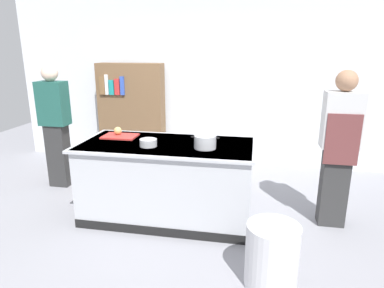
{
  "coord_description": "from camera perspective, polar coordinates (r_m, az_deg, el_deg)",
  "views": [
    {
      "loc": [
        0.95,
        -3.49,
        1.92
      ],
      "look_at": [
        0.25,
        0.2,
        0.85
      ],
      "focal_mm": 31.28,
      "sensor_mm": 36.0,
      "label": 1
    }
  ],
  "objects": [
    {
      "name": "mixing_bowl",
      "position": [
        3.66,
        -7.47,
        0.23
      ],
      "size": [
        0.19,
        0.19,
        0.08
      ],
      "primitive_type": "cylinder",
      "color": "#B7BABF",
      "rests_on": "counter_island"
    },
    {
      "name": "stock_pot",
      "position": [
        3.55,
        2.25,
        0.37
      ],
      "size": [
        0.3,
        0.24,
        0.14
      ],
      "color": "#B7BABF",
      "rests_on": "counter_island"
    },
    {
      "name": "cutting_board",
      "position": [
        4.1,
        -12.17,
        1.3
      ],
      "size": [
        0.4,
        0.28,
        0.02
      ],
      "primitive_type": "cube",
      "color": "red",
      "rests_on": "counter_island"
    },
    {
      "name": "trash_bin",
      "position": [
        2.98,
        13.46,
        -18.05
      ],
      "size": [
        0.44,
        0.44,
        0.55
      ],
      "primitive_type": "cylinder",
      "color": "silver",
      "rests_on": "ground_plane"
    },
    {
      "name": "person_chef",
      "position": [
        3.91,
        23.73,
        -0.4
      ],
      "size": [
        0.38,
        0.25,
        1.72
      ],
      "rotation": [
        0.0,
        0.0,
        1.83
      ],
      "color": "#313131",
      "rests_on": "ground_plane"
    },
    {
      "name": "onion",
      "position": [
        4.14,
        -12.54,
        2.22
      ],
      "size": [
        0.09,
        0.09,
        0.09
      ],
      "primitive_type": "sphere",
      "color": "tan",
      "rests_on": "cutting_board"
    },
    {
      "name": "counter_island",
      "position": [
        3.9,
        -4.19,
        -6.06
      ],
      "size": [
        1.98,
        0.98,
        0.9
      ],
      "color": "#B7BABF",
      "rests_on": "ground_plane"
    },
    {
      "name": "back_wall",
      "position": [
        5.68,
        1.12,
        11.67
      ],
      "size": [
        6.4,
        0.12,
        3.0
      ],
      "primitive_type": "cube",
      "color": "silver",
      "rests_on": "ground_plane"
    },
    {
      "name": "person_guest",
      "position": [
        5.05,
        -22.28,
        3.19
      ],
      "size": [
        0.38,
        0.24,
        1.72
      ],
      "rotation": [
        0.0,
        0.0,
        -1.46
      ],
      "color": "#2E2E2E",
      "rests_on": "ground_plane"
    },
    {
      "name": "ground_plane",
      "position": [
        4.09,
        -4.05,
        -12.1
      ],
      "size": [
        10.0,
        10.0,
        0.0
      ],
      "primitive_type": "plane",
      "color": "gray"
    },
    {
      "name": "bookshelf",
      "position": [
        5.77,
        -10.23,
        4.99
      ],
      "size": [
        1.1,
        0.31,
        1.7
      ],
      "color": "brown",
      "rests_on": "ground_plane"
    }
  ]
}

